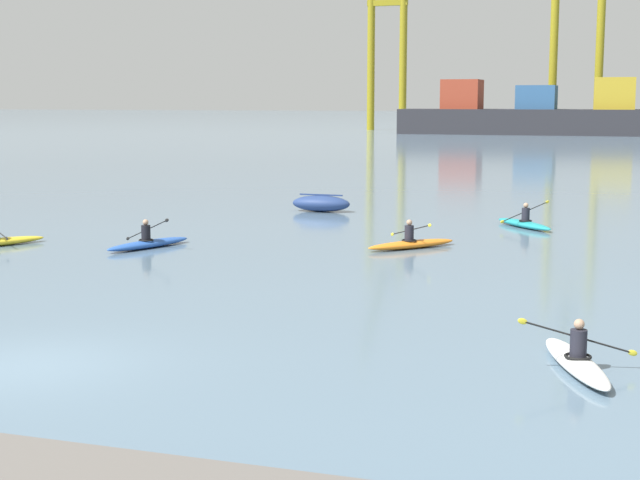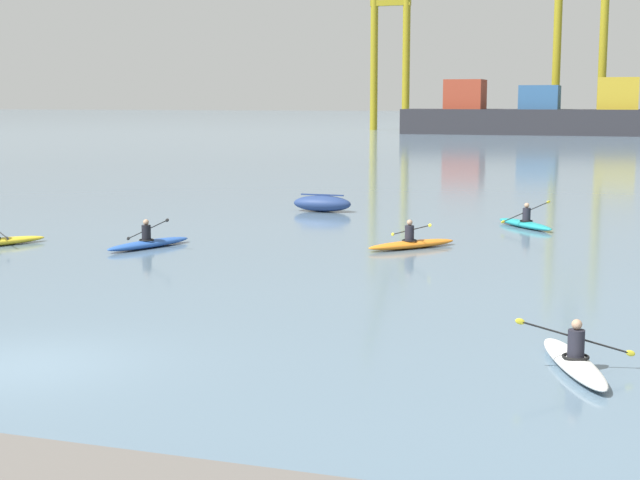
{
  "view_description": "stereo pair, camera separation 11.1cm",
  "coord_description": "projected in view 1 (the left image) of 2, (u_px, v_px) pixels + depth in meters",
  "views": [
    {
      "loc": [
        10.31,
        -14.41,
        4.82
      ],
      "look_at": [
        1.45,
        12.77,
        0.6
      ],
      "focal_mm": 53.45,
      "sensor_mm": 36.0,
      "label": 1
    },
    {
      "loc": [
        10.41,
        -14.38,
        4.82
      ],
      "look_at": [
        1.45,
        12.77,
        0.6
      ],
      "focal_mm": 53.45,
      "sensor_mm": 36.0,
      "label": 2
    }
  ],
  "objects": [
    {
      "name": "kayak_teal",
      "position": [
        524.0,
        223.0,
        36.22
      ],
      "size": [
        2.64,
        2.99,
        1.02
      ],
      "color": "teal",
      "rests_on": "ground"
    },
    {
      "name": "capsized_dinghy",
      "position": [
        321.0,
        204.0,
        41.37
      ],
      "size": [
        2.61,
        1.12,
        0.76
      ],
      "color": "navy",
      "rests_on": "ground"
    },
    {
      "name": "container_barge",
      "position": [
        536.0,
        115.0,
        133.18
      ],
      "size": [
        38.03,
        8.34,
        7.82
      ],
      "color": "#28282D",
      "rests_on": "ground"
    },
    {
      "name": "kayak_blue",
      "position": [
        148.0,
        243.0,
        31.23
      ],
      "size": [
        2.03,
        3.39,
        1.08
      ],
      "color": "#2856B2",
      "rests_on": "ground"
    },
    {
      "name": "ground_plane",
      "position": [
        29.0,
        365.0,
        17.42
      ],
      "size": [
        800.0,
        800.0,
        0.0
      ],
      "primitive_type": "plane",
      "color": "slate"
    },
    {
      "name": "gantry_crane_west",
      "position": [
        386.0,
        25.0,
        149.97
      ],
      "size": [
        6.45,
        18.28,
        34.81
      ],
      "color": "olive",
      "rests_on": "ground"
    },
    {
      "name": "kayak_orange",
      "position": [
        411.0,
        243.0,
        31.14
      ],
      "size": [
        2.68,
        2.96,
        0.95
      ],
      "color": "orange",
      "rests_on": "ground"
    },
    {
      "name": "kayak_white",
      "position": [
        576.0,
        360.0,
        17.12
      ],
      "size": [
        2.1,
        3.4,
        0.99
      ],
      "color": "silver",
      "rests_on": "ground"
    },
    {
      "name": "gantry_crane_west_mid",
      "position": [
        578.0,
        5.0,
        138.14
      ],
      "size": [
        7.75,
        16.14,
        38.8
      ],
      "color": "olive",
      "rests_on": "ground"
    }
  ]
}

